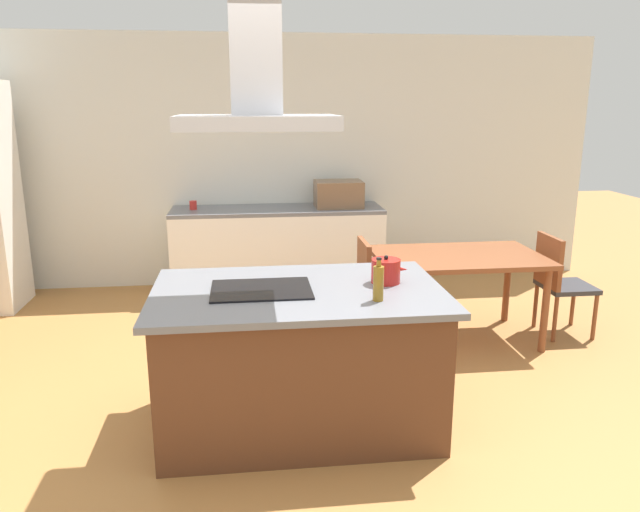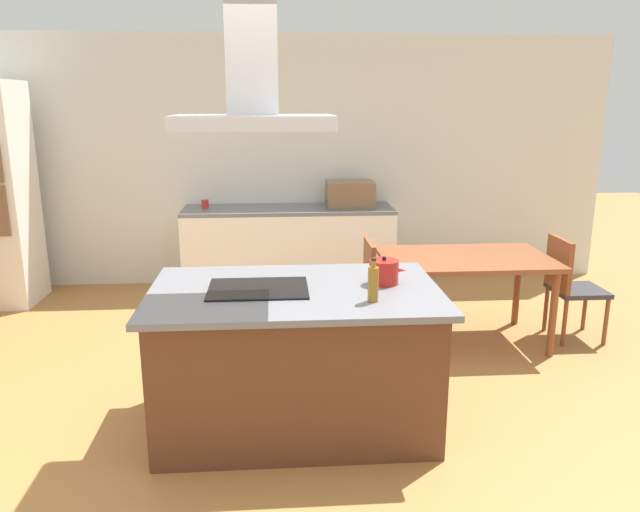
{
  "view_description": "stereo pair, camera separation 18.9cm",
  "coord_description": "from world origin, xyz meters",
  "px_view_note": "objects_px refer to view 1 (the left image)",
  "views": [
    {
      "loc": [
        -0.3,
        -3.52,
        2.01
      ],
      "look_at": [
        0.18,
        0.4,
        1.0
      ],
      "focal_mm": 34.19,
      "sensor_mm": 36.0,
      "label": 1
    },
    {
      "loc": [
        -0.11,
        -3.53,
        2.01
      ],
      "look_at": [
        0.18,
        0.4,
        1.0
      ],
      "focal_mm": 34.19,
      "sensor_mm": 36.0,
      "label": 2
    }
  ],
  "objects_px": {
    "countertop_microwave": "(338,194)",
    "dining_table": "(458,264)",
    "tea_kettle": "(386,271)",
    "olive_oil_bottle": "(378,283)",
    "coffee_mug_red": "(193,205)",
    "chair_at_right_end": "(559,278)",
    "chair_at_left_end": "(351,286)",
    "range_hood": "(256,83)",
    "cooktop": "(261,289)"
  },
  "relations": [
    {
      "from": "tea_kettle",
      "to": "coffee_mug_red",
      "type": "height_order",
      "value": "tea_kettle"
    },
    {
      "from": "olive_oil_bottle",
      "to": "range_hood",
      "type": "xyz_separation_m",
      "value": [
        -0.66,
        0.27,
        1.09
      ]
    },
    {
      "from": "chair_at_left_end",
      "to": "tea_kettle",
      "type": "bearing_deg",
      "value": -89.7
    },
    {
      "from": "chair_at_right_end",
      "to": "range_hood",
      "type": "height_order",
      "value": "range_hood"
    },
    {
      "from": "tea_kettle",
      "to": "chair_at_left_end",
      "type": "xyz_separation_m",
      "value": [
        -0.01,
        1.2,
        -0.47
      ]
    },
    {
      "from": "dining_table",
      "to": "olive_oil_bottle",
      "type": "bearing_deg",
      "value": -123.79
    },
    {
      "from": "countertop_microwave",
      "to": "range_hood",
      "type": "relative_size",
      "value": 0.56
    },
    {
      "from": "coffee_mug_red",
      "to": "tea_kettle",
      "type": "bearing_deg",
      "value": -63.66
    },
    {
      "from": "olive_oil_bottle",
      "to": "tea_kettle",
      "type": "bearing_deg",
      "value": 70.03
    },
    {
      "from": "tea_kettle",
      "to": "olive_oil_bottle",
      "type": "xyz_separation_m",
      "value": [
        -0.12,
        -0.34,
        0.03
      ]
    },
    {
      "from": "cooktop",
      "to": "dining_table",
      "type": "distance_m",
      "value": 2.13
    },
    {
      "from": "dining_table",
      "to": "chair_at_right_end",
      "type": "bearing_deg",
      "value": 0.0
    },
    {
      "from": "range_hood",
      "to": "tea_kettle",
      "type": "bearing_deg",
      "value": 4.94
    },
    {
      "from": "countertop_microwave",
      "to": "range_hood",
      "type": "bearing_deg",
      "value": -107.52
    },
    {
      "from": "olive_oil_bottle",
      "to": "dining_table",
      "type": "xyz_separation_m",
      "value": [
        1.03,
        1.54,
        -0.34
      ]
    },
    {
      "from": "countertop_microwave",
      "to": "chair_at_right_end",
      "type": "distance_m",
      "value": 2.4
    },
    {
      "from": "chair_at_right_end",
      "to": "cooktop",
      "type": "bearing_deg",
      "value": -153.99
    },
    {
      "from": "dining_table",
      "to": "chair_at_right_end",
      "type": "xyz_separation_m",
      "value": [
        0.92,
        0.0,
        -0.16
      ]
    },
    {
      "from": "tea_kettle",
      "to": "olive_oil_bottle",
      "type": "bearing_deg",
      "value": -109.97
    },
    {
      "from": "chair_at_left_end",
      "to": "chair_at_right_end",
      "type": "height_order",
      "value": "same"
    },
    {
      "from": "cooktop",
      "to": "tea_kettle",
      "type": "bearing_deg",
      "value": 4.94
    },
    {
      "from": "coffee_mug_red",
      "to": "chair_at_right_end",
      "type": "relative_size",
      "value": 0.1
    },
    {
      "from": "cooktop",
      "to": "countertop_microwave",
      "type": "distance_m",
      "value": 3.02
    },
    {
      "from": "range_hood",
      "to": "dining_table",
      "type": "bearing_deg",
      "value": 36.95
    },
    {
      "from": "olive_oil_bottle",
      "to": "coffee_mug_red",
      "type": "xyz_separation_m",
      "value": [
        -1.28,
        3.18,
        -0.06
      ]
    },
    {
      "from": "cooktop",
      "to": "chair_at_right_end",
      "type": "relative_size",
      "value": 0.67
    },
    {
      "from": "countertop_microwave",
      "to": "cooktop",
      "type": "bearing_deg",
      "value": -107.52
    },
    {
      "from": "olive_oil_bottle",
      "to": "chair_at_right_end",
      "type": "relative_size",
      "value": 0.28
    },
    {
      "from": "cooktop",
      "to": "chair_at_right_end",
      "type": "distance_m",
      "value": 2.93
    },
    {
      "from": "coffee_mug_red",
      "to": "countertop_microwave",
      "type": "bearing_deg",
      "value": -1.18
    },
    {
      "from": "countertop_microwave",
      "to": "dining_table",
      "type": "distance_m",
      "value": 1.83
    },
    {
      "from": "chair_at_right_end",
      "to": "tea_kettle",
      "type": "bearing_deg",
      "value": -146.59
    },
    {
      "from": "cooktop",
      "to": "chair_at_left_end",
      "type": "distance_m",
      "value": 1.54
    },
    {
      "from": "olive_oil_bottle",
      "to": "chair_at_left_end",
      "type": "height_order",
      "value": "olive_oil_bottle"
    },
    {
      "from": "cooktop",
      "to": "tea_kettle",
      "type": "distance_m",
      "value": 0.79
    },
    {
      "from": "olive_oil_bottle",
      "to": "chair_at_right_end",
      "type": "bearing_deg",
      "value": 38.38
    },
    {
      "from": "cooktop",
      "to": "countertop_microwave",
      "type": "relative_size",
      "value": 1.2
    },
    {
      "from": "tea_kettle",
      "to": "cooktop",
      "type": "bearing_deg",
      "value": -175.06
    },
    {
      "from": "cooktop",
      "to": "range_hood",
      "type": "xyz_separation_m",
      "value": [
        0.0,
        0.0,
        1.2
      ]
    },
    {
      "from": "coffee_mug_red",
      "to": "chair_at_left_end",
      "type": "relative_size",
      "value": 0.1
    },
    {
      "from": "olive_oil_bottle",
      "to": "coffee_mug_red",
      "type": "relative_size",
      "value": 2.82
    },
    {
      "from": "chair_at_right_end",
      "to": "range_hood",
      "type": "relative_size",
      "value": 0.99
    },
    {
      "from": "countertop_microwave",
      "to": "chair_at_right_end",
      "type": "relative_size",
      "value": 0.56
    },
    {
      "from": "cooktop",
      "to": "tea_kettle",
      "type": "relative_size",
      "value": 2.58
    },
    {
      "from": "dining_table",
      "to": "range_hood",
      "type": "height_order",
      "value": "range_hood"
    },
    {
      "from": "olive_oil_bottle",
      "to": "dining_table",
      "type": "distance_m",
      "value": 1.89
    },
    {
      "from": "countertop_microwave",
      "to": "dining_table",
      "type": "bearing_deg",
      "value": -64.14
    },
    {
      "from": "cooktop",
      "to": "olive_oil_bottle",
      "type": "distance_m",
      "value": 0.72
    },
    {
      "from": "dining_table",
      "to": "tea_kettle",
      "type": "bearing_deg",
      "value": -127.07
    },
    {
      "from": "coffee_mug_red",
      "to": "chair_at_right_end",
      "type": "xyz_separation_m",
      "value": [
        3.23,
        -1.64,
        -0.44
      ]
    }
  ]
}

